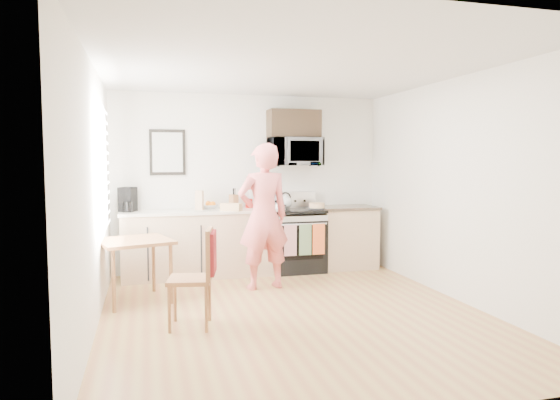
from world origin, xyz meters
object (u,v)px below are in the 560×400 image
object	(u,v)px
range	(296,242)
chair	(204,264)
microwave	(295,152)
person	(263,216)
cake	(317,206)
dining_table	(135,247)

from	to	relation	value
range	chair	bearing A→B (deg)	-126.75
microwave	chair	world-z (taller)	microwave
range	microwave	xyz separation A→B (m)	(-0.00, 0.10, 1.32)
person	cake	bearing A→B (deg)	-150.31
range	dining_table	bearing A→B (deg)	-155.20
microwave	person	world-z (taller)	microwave
cake	person	bearing A→B (deg)	-142.81
dining_table	range	bearing A→B (deg)	24.80
range	person	size ratio (longest dim) A/B	0.63
dining_table	cake	world-z (taller)	cake
person	microwave	bearing A→B (deg)	-133.58
range	dining_table	distance (m)	2.52
microwave	cake	size ratio (longest dim) A/B	2.79
person	cake	xyz separation A→B (m)	(0.98, 0.75, 0.04)
range	person	distance (m)	1.21
dining_table	chair	bearing A→B (deg)	-58.53
dining_table	microwave	bearing A→B (deg)	26.93
dining_table	cake	distance (m)	2.75
dining_table	cake	size ratio (longest dim) A/B	3.07
microwave	chair	bearing A→B (deg)	-125.46
range	chair	xyz separation A→B (m)	(-1.61, -2.15, 0.19)
microwave	person	bearing A→B (deg)	-126.09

